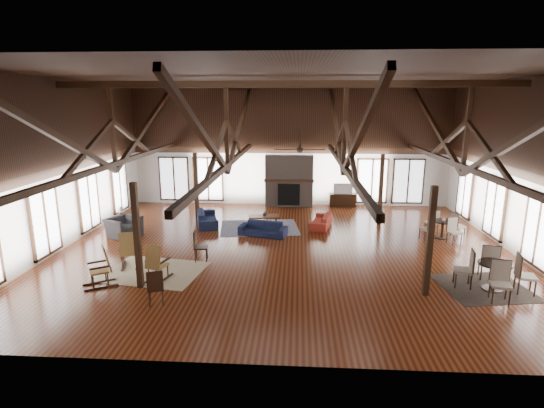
# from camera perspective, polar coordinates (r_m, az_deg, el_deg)

# --- Properties ---
(floor) EXTENTS (16.00, 16.00, 0.00)m
(floor) POSITION_cam_1_polar(r_m,az_deg,el_deg) (15.41, 1.67, -6.06)
(floor) COLOR brown
(floor) RESTS_ON ground
(ceiling) EXTENTS (16.00, 14.00, 0.02)m
(ceiling) POSITION_cam_1_polar(r_m,az_deg,el_deg) (14.56, 1.84, 16.81)
(ceiling) COLOR black
(ceiling) RESTS_ON wall_back
(wall_back) EXTENTS (16.00, 0.02, 6.00)m
(wall_back) POSITION_cam_1_polar(r_m,az_deg,el_deg) (21.63, 2.37, 7.73)
(wall_back) COLOR silver
(wall_back) RESTS_ON floor
(wall_front) EXTENTS (16.00, 0.02, 6.00)m
(wall_front) POSITION_cam_1_polar(r_m,az_deg,el_deg) (7.83, 0.05, -2.41)
(wall_front) COLOR silver
(wall_front) RESTS_ON floor
(wall_left) EXTENTS (0.02, 14.00, 6.00)m
(wall_left) POSITION_cam_1_polar(r_m,az_deg,el_deg) (16.95, -26.51, 4.76)
(wall_left) COLOR silver
(wall_left) RESTS_ON floor
(wall_right) EXTENTS (0.02, 14.00, 6.00)m
(wall_right) POSITION_cam_1_polar(r_m,az_deg,el_deg) (16.50, 30.82, 4.08)
(wall_right) COLOR silver
(wall_right) RESTS_ON floor
(roof_truss) EXTENTS (15.60, 14.07, 3.14)m
(roof_truss) POSITION_cam_1_polar(r_m,az_deg,el_deg) (14.57, 1.78, 9.05)
(roof_truss) COLOR #321D0E
(roof_truss) RESTS_ON wall_back
(post_grid) EXTENTS (8.16, 7.16, 3.05)m
(post_grid) POSITION_cam_1_polar(r_m,az_deg,el_deg) (14.97, 1.71, -0.55)
(post_grid) COLOR #321D0E
(post_grid) RESTS_ON floor
(fireplace) EXTENTS (2.50, 0.69, 2.60)m
(fireplace) POSITION_cam_1_polar(r_m,az_deg,el_deg) (21.54, 2.31, 3.11)
(fireplace) COLOR #65574D
(fireplace) RESTS_ON floor
(ceiling_fan) EXTENTS (1.60, 1.60, 0.75)m
(ceiling_fan) POSITION_cam_1_polar(r_m,az_deg,el_deg) (13.59, 3.75, 7.46)
(ceiling_fan) COLOR black
(ceiling_fan) RESTS_ON roof_truss
(sofa_navy_front) EXTENTS (2.00, 1.17, 0.55)m
(sofa_navy_front) POSITION_cam_1_polar(r_m,az_deg,el_deg) (16.85, -1.24, -3.36)
(sofa_navy_front) COLOR #121833
(sofa_navy_front) RESTS_ON floor
(sofa_navy_left) EXTENTS (2.22, 1.33, 0.61)m
(sofa_navy_left) POSITION_cam_1_polar(r_m,az_deg,el_deg) (18.56, -8.71, -1.84)
(sofa_navy_left) COLOR #121832
(sofa_navy_left) RESTS_ON floor
(sofa_orange) EXTENTS (1.95, 1.09, 0.54)m
(sofa_orange) POSITION_cam_1_polar(r_m,az_deg,el_deg) (18.15, 6.59, -2.24)
(sofa_orange) COLOR maroon
(sofa_orange) RESTS_ON floor
(coffee_table) EXTENTS (1.34, 0.79, 0.49)m
(coffee_table) POSITION_cam_1_polar(r_m,az_deg,el_deg) (17.99, -1.14, -1.75)
(coffee_table) COLOR brown
(coffee_table) RESTS_ON floor
(vase) EXTENTS (0.23, 0.23, 0.19)m
(vase) POSITION_cam_1_polar(r_m,az_deg,el_deg) (17.95, -1.00, -1.29)
(vase) COLOR #B2B2B2
(vase) RESTS_ON coffee_table
(armchair) EXTENTS (1.52, 1.45, 0.77)m
(armchair) POSITION_cam_1_polar(r_m,az_deg,el_deg) (17.73, -19.33, -2.92)
(armchair) COLOR #2C2C2E
(armchair) RESTS_ON floor
(side_table_lamp) EXTENTS (0.42, 0.42, 1.08)m
(side_table_lamp) POSITION_cam_1_polar(r_m,az_deg,el_deg) (18.40, -19.56, -2.27)
(side_table_lamp) COLOR black
(side_table_lamp) RESTS_ON floor
(rocking_chair_a) EXTENTS (0.73, 1.02, 1.19)m
(rocking_chair_a) POSITION_cam_1_polar(r_m,az_deg,el_deg) (14.33, -18.70, -5.95)
(rocking_chair_a) COLOR olive
(rocking_chair_a) RESTS_ON floor
(rocking_chair_b) EXTENTS (0.67, 0.96, 1.13)m
(rocking_chair_b) POSITION_cam_1_polar(r_m,az_deg,el_deg) (13.05, -15.36, -7.74)
(rocking_chair_b) COLOR olive
(rocking_chair_b) RESTS_ON floor
(rocking_chair_c) EXTENTS (1.03, 0.90, 1.17)m
(rocking_chair_c) POSITION_cam_1_polar(r_m,az_deg,el_deg) (13.23, -21.81, -7.87)
(rocking_chair_c) COLOR olive
(rocking_chair_c) RESTS_ON floor
(side_chair_a) EXTENTS (0.49, 0.49, 1.05)m
(side_chair_a) POSITION_cam_1_polar(r_m,az_deg,el_deg) (14.30, -9.94, -5.24)
(side_chair_a) COLOR black
(side_chair_a) RESTS_ON floor
(side_chair_b) EXTENTS (0.52, 0.52, 0.97)m
(side_chair_b) POSITION_cam_1_polar(r_m,az_deg,el_deg) (11.53, -15.43, -10.44)
(side_chair_b) COLOR black
(side_chair_b) RESTS_ON floor
(cafe_table_near) EXTENTS (2.17, 2.17, 1.11)m
(cafe_table_near) POSITION_cam_1_polar(r_m,az_deg,el_deg) (13.52, 27.71, -8.01)
(cafe_table_near) COLOR black
(cafe_table_near) RESTS_ON floor
(cafe_table_far) EXTENTS (1.90, 1.90, 0.97)m
(cafe_table_far) POSITION_cam_1_polar(r_m,az_deg,el_deg) (17.75, 21.97, -2.78)
(cafe_table_far) COLOR black
(cafe_table_far) RESTS_ON floor
(cup_near) EXTENTS (0.16, 0.16, 0.10)m
(cup_near) POSITION_cam_1_polar(r_m,az_deg,el_deg) (13.38, 28.25, -6.95)
(cup_near) COLOR #B2B2B2
(cup_near) RESTS_ON cafe_table_near
(cup_far) EXTENTS (0.15, 0.15, 0.10)m
(cup_far) POSITION_cam_1_polar(r_m,az_deg,el_deg) (17.67, 22.08, -1.97)
(cup_far) COLOR #B2B2B2
(cup_far) RESTS_ON cafe_table_far
(tv_console) EXTENTS (1.30, 0.49, 0.65)m
(tv_console) POSITION_cam_1_polar(r_m,az_deg,el_deg) (21.93, 9.44, 0.55)
(tv_console) COLOR black
(tv_console) RESTS_ON floor
(television) EXTENTS (0.96, 0.14, 0.55)m
(television) POSITION_cam_1_polar(r_m,az_deg,el_deg) (21.80, 9.51, 2.09)
(television) COLOR #B2B2B2
(television) RESTS_ON tv_console
(rug_tan) EXTENTS (3.24, 2.72, 0.01)m
(rug_tan) POSITION_cam_1_polar(r_m,az_deg,el_deg) (13.92, -15.56, -8.73)
(rug_tan) COLOR tan
(rug_tan) RESTS_ON floor
(rug_navy) EXTENTS (3.52, 2.83, 0.01)m
(rug_navy) POSITION_cam_1_polar(r_m,az_deg,el_deg) (17.96, -1.70, -3.19)
(rug_navy) COLOR #1B224D
(rug_navy) RESTS_ON floor
(rug_dark) EXTENTS (2.66, 2.48, 0.01)m
(rug_dark) POSITION_cam_1_polar(r_m,az_deg,el_deg) (13.74, 26.60, -10.01)
(rug_dark) COLOR black
(rug_dark) RESTS_ON floor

